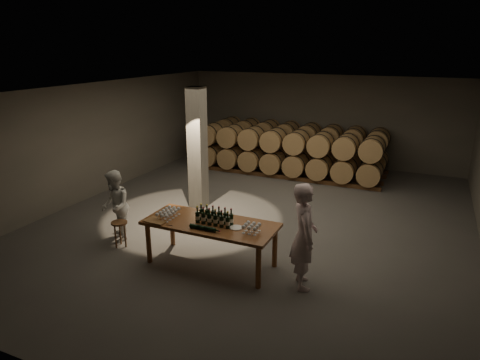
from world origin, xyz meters
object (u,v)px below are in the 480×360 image
at_px(plate, 236,228).
at_px(person_man, 304,236).
at_px(notebook_near, 159,223).
at_px(person_woman, 115,206).
at_px(stool, 119,226).
at_px(tasting_table, 211,227).
at_px(bottle_cluster, 214,218).

relative_size(plate, person_man, 0.13).
distance_m(notebook_near, person_woman, 1.68).
distance_m(plate, notebook_near, 1.51).
height_order(notebook_near, person_man, person_man).
height_order(notebook_near, person_woman, person_woman).
bearing_deg(person_woman, plate, 46.09).
bearing_deg(stool, notebook_near, -14.89).
xyz_separation_m(tasting_table, person_woman, (-2.45, 0.14, 0.01)).
distance_m(tasting_table, bottle_cluster, 0.25).
bearing_deg(notebook_near, tasting_table, 28.99).
bearing_deg(person_man, notebook_near, 73.27).
xyz_separation_m(tasting_table, stool, (-2.16, -0.11, -0.33)).
bearing_deg(person_woman, bottle_cluster, 45.52).
xyz_separation_m(notebook_near, person_man, (2.76, 0.43, 0.06)).
distance_m(stool, person_man, 4.06).
height_order(bottle_cluster, notebook_near, bottle_cluster).
bearing_deg(tasting_table, person_woman, 176.70).
distance_m(tasting_table, person_man, 1.88).
bearing_deg(notebook_near, stool, 167.19).
xyz_separation_m(bottle_cluster, stool, (-2.26, -0.08, -0.55)).
height_order(plate, stool, plate).
relative_size(tasting_table, bottle_cluster, 3.53).
height_order(tasting_table, stool, tasting_table).
bearing_deg(plate, person_woman, 176.63).
bearing_deg(stool, tasting_table, 2.95).
height_order(tasting_table, person_woman, person_woman).
xyz_separation_m(plate, person_man, (1.31, 0.02, 0.07)).
xyz_separation_m(tasting_table, notebook_near, (-0.89, -0.45, 0.12)).
bearing_deg(bottle_cluster, notebook_near, -157.17).
distance_m(tasting_table, notebook_near, 1.00).
height_order(plate, notebook_near, notebook_near).
bearing_deg(bottle_cluster, plate, -0.26).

